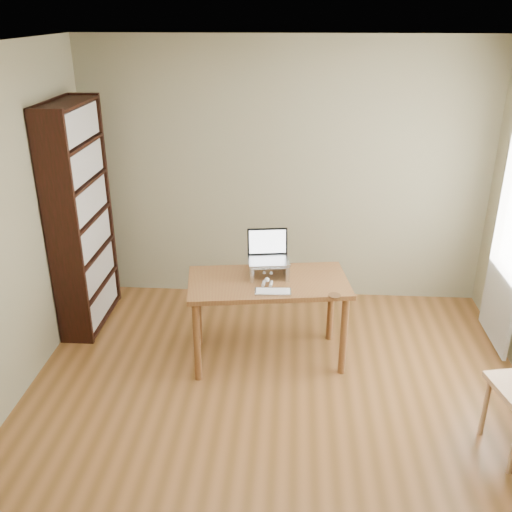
{
  "coord_description": "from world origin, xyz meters",
  "views": [
    {
      "loc": [
        0.09,
        -3.21,
        2.82
      ],
      "look_at": [
        -0.2,
        0.98,
        0.97
      ],
      "focal_mm": 40.0,
      "sensor_mm": 36.0,
      "label": 1
    }
  ],
  "objects": [
    {
      "name": "coaster",
      "position": [
        0.43,
        0.76,
        0.75
      ],
      "size": [
        0.1,
        0.1,
        0.01
      ],
      "primitive_type": "cylinder",
      "color": "brown",
      "rests_on": "desk"
    },
    {
      "name": "room",
      "position": [
        0.03,
        0.01,
        1.3
      ],
      "size": [
        4.04,
        4.54,
        2.64
      ],
      "color": "brown",
      "rests_on": "ground"
    },
    {
      "name": "keyboard",
      "position": [
        -0.05,
        0.78,
        0.76
      ],
      "size": [
        0.29,
        0.13,
        0.02
      ],
      "rotation": [
        0.0,
        0.0,
        0.04
      ],
      "color": "silver",
      "rests_on": "desk"
    },
    {
      "name": "cat",
      "position": [
        -0.09,
        1.11,
        0.81
      ],
      "size": [
        0.22,
        0.46,
        0.13
      ],
      "rotation": [
        0.0,
        0.0,
        -0.06
      ],
      "color": "#403932",
      "rests_on": "desk"
    },
    {
      "name": "laptop_stand",
      "position": [
        -0.1,
        1.08,
        0.83
      ],
      "size": [
        0.32,
        0.25,
        0.13
      ],
      "rotation": [
        0.0,
        0.0,
        0.14
      ],
      "color": "silver",
      "rests_on": "desk"
    },
    {
      "name": "desk",
      "position": [
        -0.1,
        1.0,
        0.64
      ],
      "size": [
        1.39,
        0.83,
        0.75
      ],
      "rotation": [
        0.0,
        0.0,
        0.14
      ],
      "color": "brown",
      "rests_on": "ground"
    },
    {
      "name": "laptop",
      "position": [
        -0.1,
        1.14,
        0.94
      ],
      "size": [
        0.37,
        0.32,
        0.24
      ],
      "rotation": [
        0.0,
        0.0,
        0.14
      ],
      "color": "silver",
      "rests_on": "laptop_stand"
    },
    {
      "name": "bookshelf",
      "position": [
        -1.83,
        1.55,
        1.05
      ],
      "size": [
        0.3,
        0.9,
        2.1
      ],
      "color": "black",
      "rests_on": "ground"
    }
  ]
}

